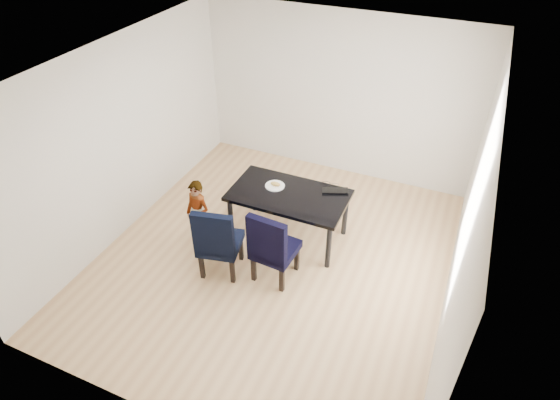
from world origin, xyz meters
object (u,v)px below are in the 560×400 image
at_px(chair_right, 275,244).
at_px(plate, 275,186).
at_px(chair_left, 220,238).
at_px(laptop, 335,188).
at_px(dining_table, 288,215).
at_px(child, 198,215).

xyz_separation_m(chair_right, plate, (-0.39, 0.87, 0.22)).
bearing_deg(chair_left, laptop, 37.48).
xyz_separation_m(dining_table, chair_right, (0.14, -0.78, 0.16)).
relative_size(plate, laptop, 0.76).
height_order(dining_table, chair_right, chair_right).
distance_m(dining_table, plate, 0.46).
xyz_separation_m(dining_table, plate, (-0.25, 0.09, 0.38)).
xyz_separation_m(chair_left, laptop, (1.09, 1.30, 0.23)).
bearing_deg(child, dining_table, 41.30).
bearing_deg(laptop, plate, -3.44).
height_order(dining_table, chair_left, chair_left).
relative_size(dining_table, laptop, 4.46).
xyz_separation_m(chair_left, chair_right, (0.70, 0.17, 0.00)).
bearing_deg(dining_table, chair_left, -120.05).
distance_m(chair_left, child, 0.59).
bearing_deg(dining_table, laptop, 32.86).
bearing_deg(plate, chair_right, -65.78).
bearing_deg(chair_right, plate, 118.37).
distance_m(chair_right, child, 1.21).
relative_size(child, plate, 3.85).
bearing_deg(laptop, chair_right, 48.91).
height_order(chair_right, laptop, chair_right).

